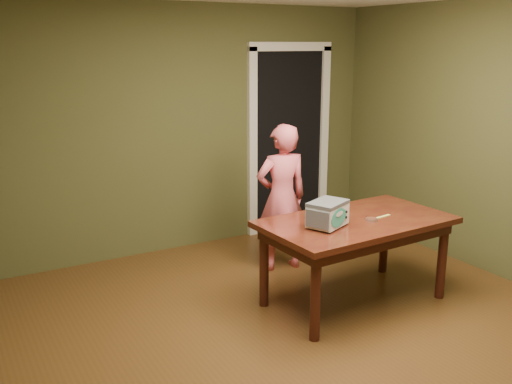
# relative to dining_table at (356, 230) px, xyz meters

# --- Properties ---
(floor) EXTENTS (5.00, 5.00, 0.00)m
(floor) POSITION_rel_dining_table_xyz_m (-0.67, -0.46, -0.65)
(floor) COLOR #533517
(floor) RESTS_ON ground
(room_shell) EXTENTS (4.52, 5.02, 2.61)m
(room_shell) POSITION_rel_dining_table_xyz_m (-0.67, -0.46, 1.06)
(room_shell) COLOR #474A27
(room_shell) RESTS_ON ground
(doorway) EXTENTS (1.10, 0.66, 2.25)m
(doorway) POSITION_rel_dining_table_xyz_m (0.63, 2.32, 0.41)
(doorway) COLOR black
(doorway) RESTS_ON ground
(dining_table) EXTENTS (1.64, 0.97, 0.75)m
(dining_table) POSITION_rel_dining_table_xyz_m (0.00, 0.00, 0.00)
(dining_table) COLOR #3A110D
(dining_table) RESTS_ON floor
(toy_oven) EXTENTS (0.40, 0.34, 0.21)m
(toy_oven) POSITION_rel_dining_table_xyz_m (-0.34, -0.04, 0.22)
(toy_oven) COLOR #4C4F54
(toy_oven) RESTS_ON dining_table
(baking_pan) EXTENTS (0.10, 0.10, 0.02)m
(baking_pan) POSITION_rel_dining_table_xyz_m (0.08, -0.10, 0.11)
(baking_pan) COLOR silver
(baking_pan) RESTS_ON dining_table
(spatula) EXTENTS (0.18, 0.05, 0.01)m
(spatula) POSITION_rel_dining_table_xyz_m (0.23, -0.06, 0.10)
(spatula) COLOR #E6D964
(spatula) RESTS_ON dining_table
(child) EXTENTS (0.57, 0.42, 1.45)m
(child) POSITION_rel_dining_table_xyz_m (-0.13, 0.97, 0.07)
(child) COLOR #E75F6E
(child) RESTS_ON floor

